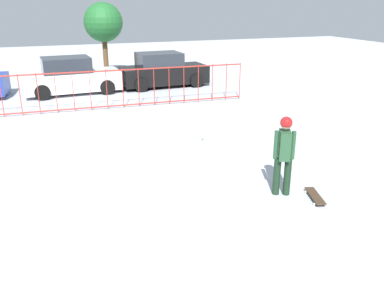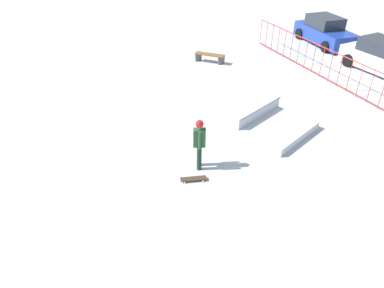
% 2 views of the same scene
% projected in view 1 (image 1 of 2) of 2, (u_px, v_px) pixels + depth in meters
% --- Properties ---
extents(ground_plane, '(60.00, 60.00, 0.00)m').
position_uv_depth(ground_plane, '(107.00, 164.00, 10.31)').
color(ground_plane, '#B2B7C1').
extents(skate_ramp, '(5.97, 4.37, 0.74)m').
position_uv_depth(skate_ramp, '(129.00, 152.00, 10.25)').
color(skate_ramp, silver).
rests_on(skate_ramp, ground).
extents(skater, '(0.41, 0.44, 1.73)m').
position_uv_depth(skater, '(284.00, 150.00, 8.41)').
color(skater, black).
rests_on(skater, ground).
extents(skateboard, '(0.43, 0.82, 0.09)m').
position_uv_depth(skateboard, '(315.00, 196.00, 8.50)').
color(skateboard, '#3F2D1E').
rests_on(skateboard, ground).
extents(perimeter_fence, '(12.81, 0.43, 1.50)m').
position_uv_depth(perimeter_fence, '(82.00, 91.00, 15.04)').
color(perimeter_fence, '#B22D23').
rests_on(perimeter_fence, ground).
extents(parked_car_white, '(4.20, 2.14, 1.60)m').
position_uv_depth(parked_car_white, '(71.00, 77.00, 17.88)').
color(parked_car_white, white).
rests_on(parked_car_white, ground).
extents(parked_car_black, '(4.18, 2.08, 1.60)m').
position_uv_depth(parked_car_black, '(162.00, 71.00, 19.38)').
color(parked_car_black, black).
rests_on(parked_car_black, ground).
extents(distant_tree, '(2.03, 2.03, 3.84)m').
position_uv_depth(distant_tree, '(103.00, 23.00, 21.25)').
color(distant_tree, brown).
rests_on(distant_tree, ground).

